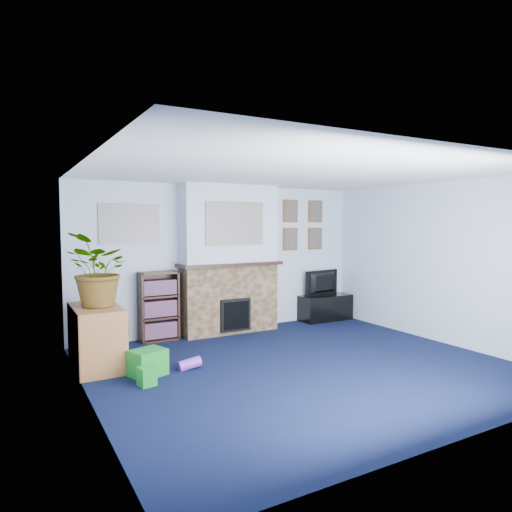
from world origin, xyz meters
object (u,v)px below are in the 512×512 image
tv_stand (325,308)px  bookshelf (159,308)px  television (325,283)px  sideboard (97,340)px

tv_stand → bookshelf: bearing=178.6°
television → sideboard: 4.29m
bookshelf → tv_stand: bearing=-1.4°
television → sideboard: television is taller
tv_stand → bookshelf: bookshelf is taller
television → sideboard: (-4.19, -0.87, -0.34)m
sideboard → tv_stand: bearing=11.4°
television → bookshelf: (-3.12, 0.06, -0.19)m
television → sideboard: bearing=3.2°
bookshelf → sideboard: bookshelf is taller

